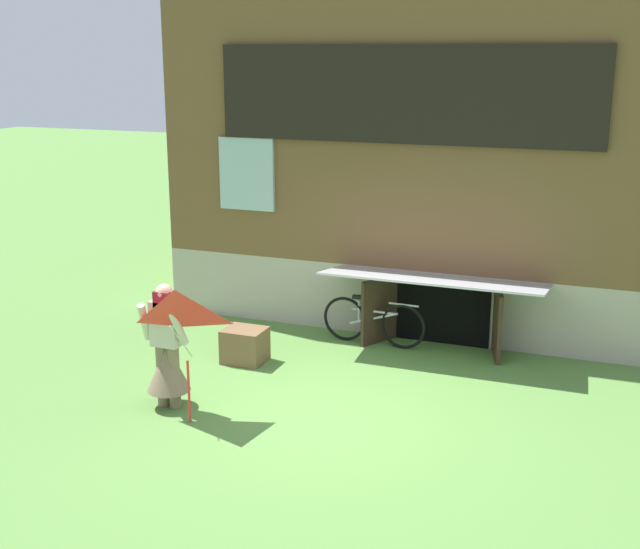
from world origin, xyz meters
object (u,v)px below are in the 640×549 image
person (167,356)px  bicycle_silver (373,321)px  kite (176,323)px  wooden_crate (245,345)px

person → bicycle_silver: person is taller
person → bicycle_silver: bearing=84.7°
person → bicycle_silver: (1.62, 2.98, -0.29)m
kite → bicycle_silver: 3.76m
kite → wooden_crate: (-0.24, 2.15, -1.02)m
kite → wooden_crate: size_ratio=2.80×
person → kite: 0.88m
person → wooden_crate: (0.19, 1.68, -0.40)m
kite → wooden_crate: kite is taller
bicycle_silver → wooden_crate: bearing=-135.0°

